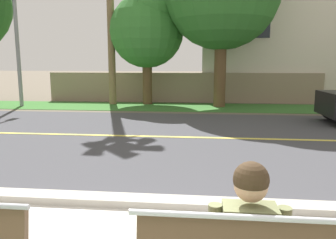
% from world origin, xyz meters
% --- Properties ---
extents(ground_plane, '(140.00, 140.00, 0.00)m').
position_xyz_m(ground_plane, '(0.00, 8.00, 0.00)').
color(ground_plane, '#665B4C').
extents(curb_edge, '(44.00, 0.30, 0.11)m').
position_xyz_m(curb_edge, '(0.00, 2.35, 0.06)').
color(curb_edge, '#ADA89E').
rests_on(curb_edge, ground_plane).
extents(street_asphalt, '(52.00, 8.00, 0.01)m').
position_xyz_m(street_asphalt, '(0.00, 6.50, 0.00)').
color(street_asphalt, '#424247').
rests_on(street_asphalt, ground_plane).
extents(road_centre_line, '(48.00, 0.14, 0.01)m').
position_xyz_m(road_centre_line, '(0.00, 6.50, 0.01)').
color(road_centre_line, '#E0CC4C').
rests_on(road_centre_line, ground_plane).
extents(far_verge_grass, '(48.00, 2.80, 0.02)m').
position_xyz_m(far_verge_grass, '(0.00, 12.37, 0.01)').
color(far_verge_grass, '#38702D').
rests_on(far_verge_grass, ground_plane).
extents(streetlamp, '(0.24, 2.10, 6.90)m').
position_xyz_m(streetlamp, '(-7.12, 12.18, 3.95)').
color(streetlamp, gray).
rests_on(streetlamp, ground_plane).
extents(shade_tree_left, '(3.27, 3.27, 5.39)m').
position_xyz_m(shade_tree_left, '(-1.71, 13.27, 3.50)').
color(shade_tree_left, brown).
rests_on(shade_tree_left, ground_plane).
extents(garden_wall, '(13.00, 0.36, 1.40)m').
position_xyz_m(garden_wall, '(-0.31, 14.37, 0.70)').
color(garden_wall, gray).
rests_on(garden_wall, ground_plane).
extents(house_across_street, '(9.82, 6.91, 7.22)m').
position_xyz_m(house_across_street, '(5.19, 17.57, 3.66)').
color(house_across_street, beige).
rests_on(house_across_street, ground_plane).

